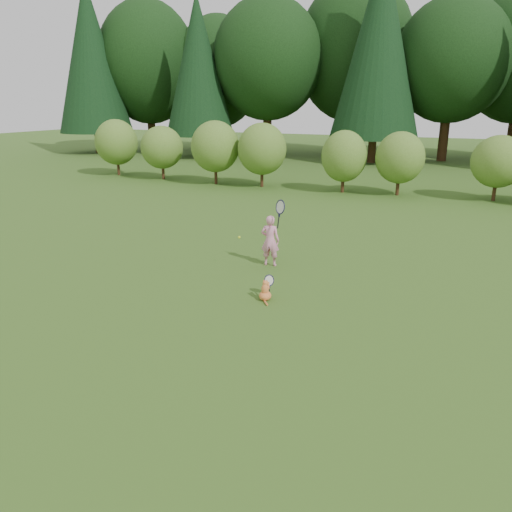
% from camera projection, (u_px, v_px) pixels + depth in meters
% --- Properties ---
extents(ground, '(100.00, 100.00, 0.00)m').
position_uv_depth(ground, '(230.00, 300.00, 9.81)').
color(ground, '#2F4D15').
rests_on(ground, ground).
extents(shrub_row, '(28.00, 3.00, 2.80)m').
position_uv_depth(shrub_row, '(371.00, 160.00, 20.73)').
color(shrub_row, '#476720').
rests_on(shrub_row, ground).
extents(woodland_backdrop, '(48.00, 10.00, 15.00)m').
position_uv_depth(woodland_backdrop, '(416.00, 30.00, 27.63)').
color(woodland_backdrop, black).
rests_on(woodland_backdrop, ground).
extents(child, '(0.70, 0.45, 1.81)m').
position_uv_depth(child, '(270.00, 239.00, 11.68)').
color(child, pink).
rests_on(child, ground).
extents(cat, '(0.35, 0.59, 0.57)m').
position_uv_depth(cat, '(265.00, 289.00, 9.76)').
color(cat, '#D55D29').
rests_on(cat, ground).
extents(tennis_ball, '(0.06, 0.06, 0.06)m').
position_uv_depth(tennis_ball, '(239.00, 237.00, 11.40)').
color(tennis_ball, yellow).
rests_on(tennis_ball, ground).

